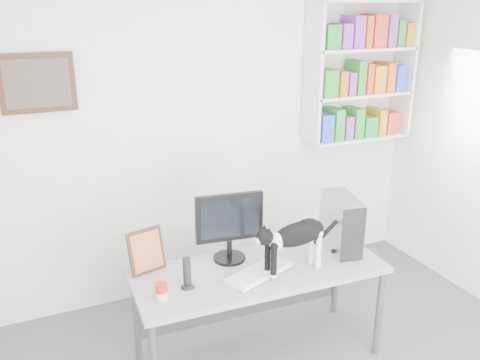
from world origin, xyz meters
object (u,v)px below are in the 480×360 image
Objects in this scene: bookshelf at (361,72)px; desk at (259,313)px; monitor at (229,227)px; leaning_print at (146,250)px; keyboard at (259,273)px; cat at (296,247)px; speaker at (187,272)px; soup_can at (162,292)px; pc_tower at (341,223)px.

bookshelf reaches higher than desk.
monitor reaches higher than leaning_print.
cat is (0.24, -0.06, 0.17)m from keyboard.
monitor is 0.59m from leaning_print.
speaker is 0.37m from leaning_print.
soup_can is 0.92m from cat.
cat reaches higher than soup_can.
keyboard is at bearing -117.22° from desk.
monitor is 0.83m from pc_tower.
monitor is 0.69m from soup_can.
cat is at bearing -138.54° from bookshelf.
desk is 0.70m from speaker.
monitor is at bearing 125.43° from desk.
cat is (0.72, -0.11, 0.08)m from speaker.
cat is at bearing -39.13° from leaning_print.
pc_tower reaches higher than keyboard.
monitor reaches higher than soup_can.
pc_tower is (0.72, 0.10, 0.19)m from keyboard.
bookshelf is 2.18m from keyboard.
pc_tower is at bearing 12.95° from speaker.
pc_tower reaches higher than leaning_print.
leaning_print is (-0.71, 0.29, 0.51)m from desk.
leaning_print is 0.51× the size of cat.
pc_tower is at bearing -12.66° from keyboard.
leaning_print is at bearing 146.69° from cat.
pc_tower is at bearing 5.21° from soup_can.
desk is 8.05× the size of speaker.
cat is (-0.48, -0.16, -0.02)m from pc_tower.
bookshelf is at bearing 14.36° from keyboard.
leaning_print reaches higher than desk.
monitor is 0.38m from keyboard.
desk is (-1.49, -1.00, -1.49)m from bookshelf.
monitor is (-1.62, -0.80, -0.88)m from bookshelf.
leaning_print is at bearing 159.99° from desk.
desk is at bearing -49.19° from monitor.
leaning_print is (-1.38, 0.26, -0.05)m from pc_tower.
bookshelf is at bearing 33.50° from cat.
desk is 5.59× the size of leaning_print.
bookshelf reaches higher than soup_can.
cat is at bearing -32.47° from desk.
pc_tower is (0.67, 0.03, 0.56)m from desk.
pc_tower is (-0.81, -0.98, -0.93)m from bookshelf.
pc_tower is 0.68× the size of cat.
desk is at bearing 7.96° from soup_can.
leaning_print is (-0.18, 0.32, 0.05)m from speaker.
keyboard is 0.79× the size of cat.
desk is 2.85× the size of cat.
speaker is (-0.53, -0.03, 0.47)m from desk.
leaning_print reaches higher than soup_can.
cat is (0.33, -0.34, -0.07)m from monitor.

